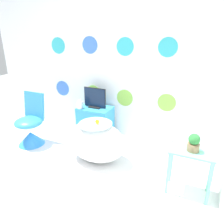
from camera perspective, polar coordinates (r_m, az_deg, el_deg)
ground_plane at (r=2.73m, az=-19.78°, el=-21.90°), size 12.00×12.00×0.00m
wall_back_dotted at (r=3.67m, az=-0.85°, el=13.29°), size 4.69×0.05×2.60m
bathtub at (r=3.13m, az=-4.22°, el=-7.68°), size 0.86×0.57×0.59m
rubber_duck at (r=2.95m, az=-3.89°, el=-2.49°), size 0.06×0.06×0.07m
chair at (r=3.80m, az=-20.56°, el=-4.16°), size 0.45×0.45×0.84m
tv_cabinet at (r=3.81m, az=-4.34°, el=-2.60°), size 0.56×0.39×0.54m
tv at (r=3.66m, az=-4.51°, el=3.45°), size 0.40×0.12×0.34m
vase at (r=3.69m, az=-8.38°, el=1.91°), size 0.10×0.10×0.15m
side_table at (r=2.63m, az=19.95°, el=-11.78°), size 0.49×0.28×0.56m
potted_plant_left at (r=2.52m, az=20.58°, el=-7.55°), size 0.13×0.13×0.20m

